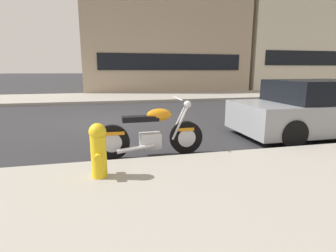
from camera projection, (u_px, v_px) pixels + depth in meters
name	position (u px, v px, depth m)	size (l,w,h in m)	color
ground_plane	(112.00, 120.00, 8.86)	(260.00, 260.00, 0.00)	#28282B
sidewalk_far_curb	(288.00, 93.00, 18.08)	(120.00, 5.00, 0.14)	gray
parking_stall_stripe	(116.00, 154.00, 5.23)	(0.12, 2.20, 0.01)	silver
parked_motorcycle	(151.00, 134.00, 5.05)	(2.10, 0.62, 1.12)	black
parked_car_at_intersection	(318.00, 110.00, 6.65)	(4.23, 1.94, 1.40)	gray
fire_hydrant	(98.00, 149.00, 3.71)	(0.24, 0.36, 0.78)	gold
townhouse_near_left	(159.00, 29.00, 21.77)	(11.91, 8.89, 9.88)	tan
townhouse_mid_block	(273.00, 26.00, 25.24)	(10.03, 11.27, 11.52)	beige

